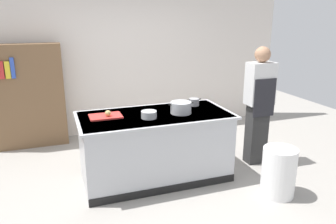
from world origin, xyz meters
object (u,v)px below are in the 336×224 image
Objects in this scene: bookshelf at (29,96)px; person_chef at (259,103)px; stock_pot at (181,108)px; sauce_pan at (194,102)px; trash_bin at (279,172)px; mixing_bowl at (149,115)px; onion at (108,113)px.

person_chef is at bearing -30.03° from bookshelf.
person_chef is (1.22, 0.05, -0.06)m from stock_pot.
bookshelf is at bearing 144.85° from sauce_pan.
person_chef reaches higher than stock_pot.
trash_bin is 3.99m from bookshelf.
bookshelf is at bearing 136.38° from trash_bin.
bookshelf is at bearing 135.89° from stock_pot.
bookshelf is at bearing 40.66° from person_chef.
person_chef reaches higher than mixing_bowl.
mixing_bowl is at bearing -21.19° from onion.
mixing_bowl is (-0.45, -0.06, -0.03)m from stock_pot.
trash_bin is 1.13m from person_chef.
person_chef reaches higher than bookshelf.
onion reaches higher than trash_bin.
trash_bin is (1.87, -0.99, -0.65)m from onion.
stock_pot is 1.63× the size of sauce_pan.
bookshelf is (-1.47, 1.93, -0.09)m from mixing_bowl.
onion is at bearing -60.24° from bookshelf.
trash_bin is at bearing -61.53° from sauce_pan.
trash_bin is at bearing -27.82° from onion.
stock_pot is at bearing -44.11° from bookshelf.
sauce_pan is 0.12× the size of person_chef.
stock_pot is 0.20× the size of person_chef.
onion is 2.01m from bookshelf.
onion is 0.04× the size of bookshelf.
bookshelf is at bearing 127.39° from mixing_bowl.
stock_pot is at bearing -137.31° from sauce_pan.
stock_pot reaches higher than sauce_pan.
bookshelf reaches higher than onion.
sauce_pan is 1.46m from trash_bin.
trash_bin is at bearing -29.93° from mixing_bowl.
trash_bin is (0.94, -0.86, -0.67)m from stock_pot.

